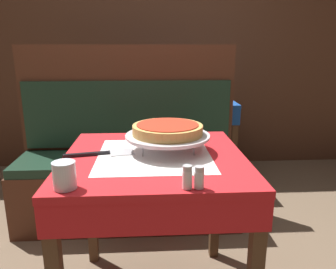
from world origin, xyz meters
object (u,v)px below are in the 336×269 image
Objects in this scene: dining_table_rear at (190,110)px; water_glass_near at (64,175)px; dining_table_front at (154,176)px; pizza_server at (103,153)px; pizza_pan_stand at (168,137)px; deep_dish_pizza at (168,129)px; condiment_caddy at (198,95)px; booth_bench at (129,172)px; pepper_shaker at (199,177)px; salt_shaker at (187,177)px.

water_glass_near reaches higher than dining_table_rear.
dining_table_front is 0.25m from pizza_server.
dining_table_rear is 2.48× the size of pizza_server.
deep_dish_pizza is (0.00, -0.00, 0.03)m from pizza_pan_stand.
dining_table_front is at bearing -105.37° from condiment_caddy.
booth_bench is at bearing 101.20° from dining_table_front.
condiment_caddy is (0.07, -0.02, 0.14)m from dining_table_rear.
pizza_pan_stand is 0.03m from deep_dish_pizza.
condiment_caddy is at bearing 74.63° from dining_table_front.
dining_table_front is 10.23× the size of pepper_shaker.
dining_table_rear is at bearing 79.16° from deep_dish_pizza.
dining_table_front is 4.76× the size of condiment_caddy.
water_glass_near is at bearing -102.30° from pizza_server.
booth_bench is 4.92× the size of deep_dish_pizza.
booth_bench is at bearing -130.48° from condiment_caddy.
pizza_server is at bearing -174.74° from pizza_pan_stand.
dining_table_rear is 10.05× the size of pepper_shaker.
salt_shaker is (0.40, -0.03, -0.01)m from water_glass_near.
pizza_server is (-0.29, -0.03, -0.06)m from pizza_pan_stand.
deep_dish_pizza reaches higher than pepper_shaker.
dining_table_front is 0.19m from pizza_pan_stand.
dining_table_front is at bearing -78.80° from booth_bench.
condiment_caddy reaches higher than deep_dish_pizza.
pepper_shaker reaches higher than dining_table_front.
salt_shaker is (0.04, -0.40, -0.03)m from pizza_pan_stand.
water_glass_near is (-0.08, -0.35, 0.04)m from pizza_server.
water_glass_near is (-0.30, -0.33, 0.15)m from dining_table_front.
water_glass_near is (-0.36, -0.38, -0.06)m from deep_dish_pizza.
salt_shaker is 1.05× the size of pepper_shaker.
water_glass_near is at bearing 176.39° from salt_shaker.
water_glass_near reaches higher than pizza_pan_stand.
deep_dish_pizza is at bearing 101.36° from pepper_shaker.
deep_dish_pizza is at bearing -100.84° from dining_table_rear.
deep_dish_pizza is 1.89× the size of condiment_caddy.
booth_bench reaches higher than salt_shaker.
condiment_caddy is at bearing 80.38° from salt_shaker.
dining_table_rear is 1.54m from deep_dish_pizza.
deep_dish_pizza is 0.42m from pepper_shaker.
condiment_caddy is (0.36, 1.49, -0.03)m from pizza_pan_stand.
salt_shaker is (0.33, -0.38, 0.04)m from pizza_server.
dining_table_front is 9.75× the size of salt_shaker.
water_glass_near is at bearing 176.72° from pepper_shaker.
deep_dish_pizza is at bearing -73.98° from booth_bench.
condiment_caddy is (0.72, 1.86, -0.01)m from water_glass_near.
booth_bench is 4.06× the size of pizza_pan_stand.
booth_bench is at bearing 83.49° from water_glass_near.
deep_dish_pizza is at bearing 46.13° from water_glass_near.
pizza_server is (-0.57, -1.53, 0.11)m from dining_table_rear.
pizza_pan_stand is at bearing -103.65° from condiment_caddy.
pizza_server is 0.50m from salt_shaker.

